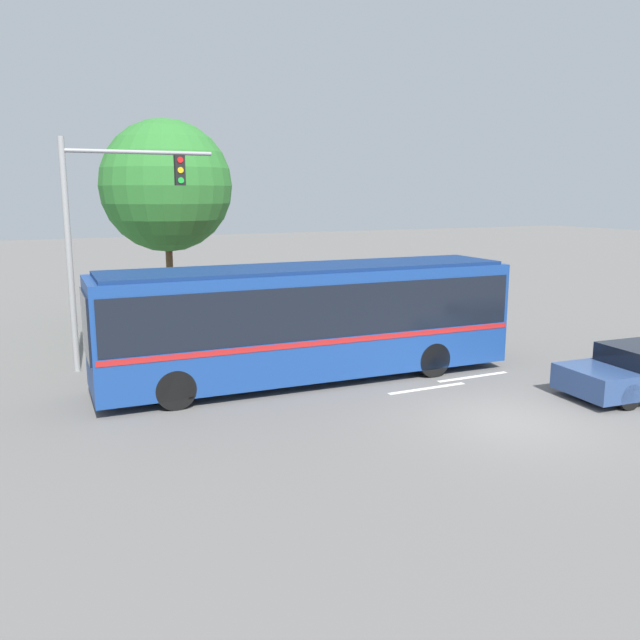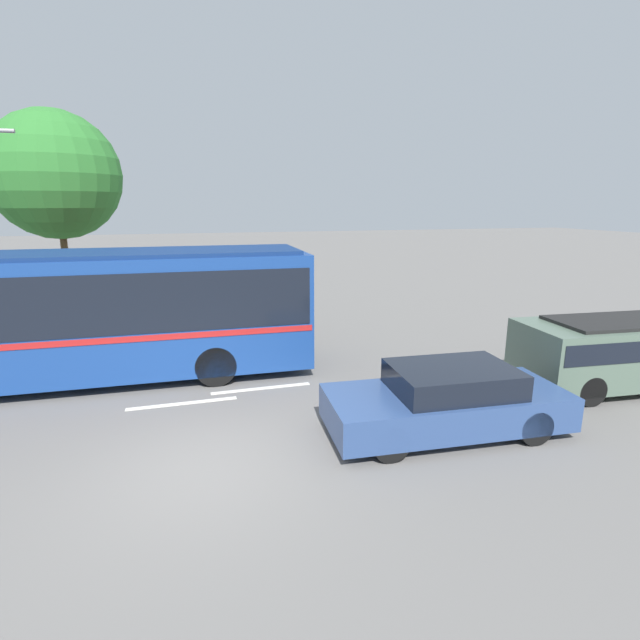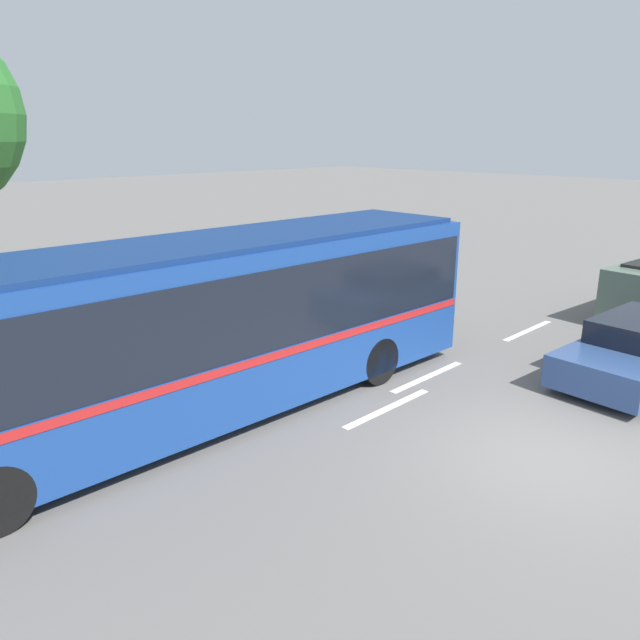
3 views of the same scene
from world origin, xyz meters
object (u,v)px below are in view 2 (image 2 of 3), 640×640
city_bus (67,310)px  sedan_foreground (447,401)px  suv_left_lane (618,348)px  street_tree_left (55,176)px

city_bus → sedan_foreground: (7.52, -4.94, -1.21)m
suv_left_lane → city_bus: bearing=-12.6°
city_bus → street_tree_left: size_ratio=1.49×
city_bus → suv_left_lane: size_ratio=2.44×
sedan_foreground → suv_left_lane: 5.29m
street_tree_left → suv_left_lane: bearing=-42.2°
city_bus → street_tree_left: street_tree_left is taller
sedan_foreground → suv_left_lane: suv_left_lane is taller
city_bus → sedan_foreground: 9.08m
street_tree_left → city_bus: bearing=-78.7°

